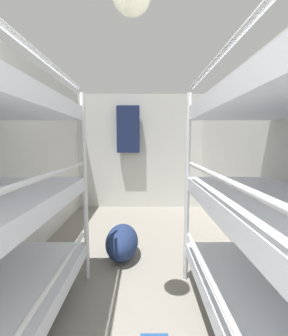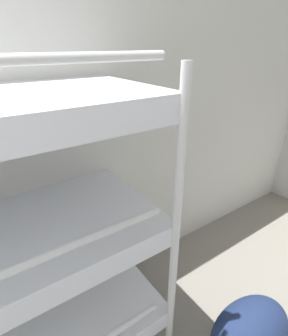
% 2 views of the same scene
% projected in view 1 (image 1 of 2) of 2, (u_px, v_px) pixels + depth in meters
% --- Properties ---
extents(wall_right, '(0.06, 4.99, 2.29)m').
position_uv_depth(wall_right, '(271.00, 163.00, 2.13)').
color(wall_right, silver).
rests_on(wall_right, ground_plane).
extents(wall_back, '(2.63, 0.06, 2.29)m').
position_uv_depth(wall_back, '(139.00, 152.00, 4.57)').
color(wall_back, silver).
rests_on(wall_back, ground_plane).
extents(duffel_bag, '(0.37, 0.61, 0.37)m').
position_uv_depth(duffel_bag, '(121.00, 242.00, 2.61)').
color(duffel_bag, navy).
rests_on(duffel_bag, ground_plane).
extents(hanging_coat, '(0.44, 0.12, 0.90)m').
position_uv_depth(hanging_coat, '(127.00, 129.00, 4.37)').
color(hanging_coat, '#192347').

